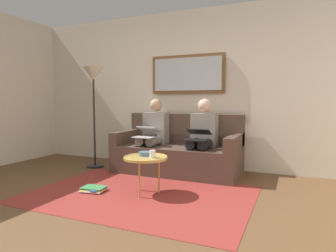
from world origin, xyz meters
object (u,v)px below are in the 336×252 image
coffee_table (146,158)px  person_left (202,135)px  framed_mirror (187,74)px  couch (179,152)px  magazine_stack (93,189)px  cup (152,154)px  laptop_silver (147,132)px  bowl (145,154)px  person_right (153,132)px  laptop_black (198,135)px  standing_lamp (93,85)px

coffee_table → person_left: size_ratio=0.46×
framed_mirror → coffee_table: (-0.06, 1.61, -1.12)m
framed_mirror → coffee_table: framed_mirror is taller
couch → framed_mirror: (0.00, -0.39, 1.24)m
couch → magazine_stack: size_ratio=5.63×
cup → laptop_silver: (0.57, -0.93, 0.14)m
couch → bowl: bearing=91.0°
bowl → person_right: person_right is taller
framed_mirror → magazine_stack: bearing=71.9°
cup → magazine_stack: size_ratio=0.27×
laptop_black → couch: bearing=-36.9°
coffee_table → person_left: person_left is taller
person_right → cup: bearing=115.8°
laptop_black → coffee_table: bearing=69.2°
cup → laptop_black: bearing=-104.9°
framed_mirror → person_right: bearing=48.4°
couch → person_left: size_ratio=1.67×
laptop_silver → magazine_stack: bearing=81.0°
laptop_silver → coffee_table: bearing=117.0°
cup → laptop_black: size_ratio=0.26×
standing_lamp → cup: bearing=148.2°
coffee_table → standing_lamp: standing_lamp is taller
cup → person_left: bearing=-102.0°
laptop_silver → magazine_stack: laptop_silver is taller
cup → standing_lamp: bearing=-31.8°
coffee_table → magazine_stack: bearing=14.6°
cup → framed_mirror: bearing=-84.4°
person_right → laptop_silver: person_right is taller
framed_mirror → person_right: framed_mirror is taller
bowl → standing_lamp: (1.42, -0.88, 0.90)m
framed_mirror → laptop_silver: 1.22m
laptop_black → person_right: size_ratio=0.31×
cup → person_right: (0.57, -1.17, 0.12)m
laptop_black → laptop_silver: size_ratio=0.94×
framed_mirror → cup: framed_mirror is taller
framed_mirror → laptop_silver: (0.41, 0.69, -0.92)m
bowl → cup: bearing=148.6°
coffee_table → standing_lamp: 1.98m
person_left → cup: bearing=78.0°
person_right → standing_lamp: 1.27m
cup → magazine_stack: cup is taller
laptop_silver → standing_lamp: (1.00, -0.04, 0.74)m
cup → person_right: bearing=-64.2°
laptop_silver → framed_mirror: bearing=-120.5°
couch → framed_mirror: framed_mirror is taller
framed_mirror → person_left: framed_mirror is taller
couch → person_left: person_left is taller
standing_lamp → laptop_silver: bearing=178.0°
framed_mirror → person_left: 1.12m
framed_mirror → bowl: size_ratio=8.03×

